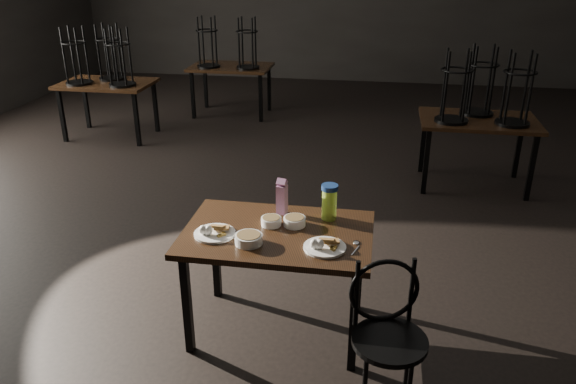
% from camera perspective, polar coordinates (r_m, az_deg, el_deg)
% --- Properties ---
extents(main_table, '(1.20, 0.80, 0.75)m').
position_cam_1_polar(main_table, '(3.61, -1.06, -5.13)').
color(main_table, black).
rests_on(main_table, ground).
extents(plate_left, '(0.26, 0.26, 0.08)m').
position_cam_1_polar(plate_left, '(3.55, -7.52, -4.00)').
color(plate_left, white).
rests_on(plate_left, main_table).
extents(plate_right, '(0.26, 0.26, 0.08)m').
position_cam_1_polar(plate_right, '(3.37, 3.72, -5.42)').
color(plate_right, white).
rests_on(plate_right, main_table).
extents(bowl_near, '(0.13, 0.13, 0.05)m').
position_cam_1_polar(bowl_near, '(3.64, -1.72, -2.96)').
color(bowl_near, white).
rests_on(bowl_near, main_table).
extents(bowl_far, '(0.14, 0.14, 0.06)m').
position_cam_1_polar(bowl_far, '(3.63, 0.67, -2.96)').
color(bowl_far, white).
rests_on(bowl_far, main_table).
extents(bowl_big, '(0.17, 0.17, 0.06)m').
position_cam_1_polar(bowl_big, '(3.42, -4.03, -4.76)').
color(bowl_big, white).
rests_on(bowl_big, main_table).
extents(juice_carton, '(0.07, 0.07, 0.25)m').
position_cam_1_polar(juice_carton, '(3.76, -0.62, -0.54)').
color(juice_carton, '#7F1763').
rests_on(juice_carton, main_table).
extents(water_bottle, '(0.13, 0.13, 0.24)m').
position_cam_1_polar(water_bottle, '(3.69, 4.22, -0.98)').
color(water_bottle, '#BCED45').
rests_on(water_bottle, main_table).
extents(spoon, '(0.05, 0.19, 0.01)m').
position_cam_1_polar(spoon, '(3.44, 6.93, -5.22)').
color(spoon, silver).
rests_on(spoon, main_table).
extents(bentwood_chair, '(0.45, 0.44, 0.87)m').
position_cam_1_polar(bentwood_chair, '(3.19, 10.04, -13.21)').
color(bentwood_chair, black).
rests_on(bentwood_chair, ground).
extents(bg_table_left, '(1.20, 0.80, 1.48)m').
position_cam_1_polar(bg_table_left, '(7.93, -18.05, 10.74)').
color(bg_table_left, black).
rests_on(bg_table_left, ground).
extents(bg_table_right, '(1.20, 0.80, 1.48)m').
position_cam_1_polar(bg_table_right, '(6.23, 18.88, 7.26)').
color(bg_table_right, black).
rests_on(bg_table_right, ground).
extents(bg_table_far, '(1.20, 0.80, 1.48)m').
position_cam_1_polar(bg_table_far, '(8.67, -5.89, 12.60)').
color(bg_table_far, black).
rests_on(bg_table_far, ground).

